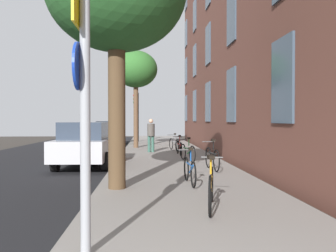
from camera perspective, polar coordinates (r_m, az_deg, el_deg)
name	(u,v)px	position (r m, az deg, el deg)	size (l,w,h in m)	color
ground_plane	(90,157)	(16.45, -12.64, -5.00)	(41.80, 41.80, 0.00)	#332D28
road_asphalt	(43,157)	(16.91, -19.71, -4.86)	(7.00, 38.00, 0.01)	black
sidewalk	(166,155)	(16.28, -0.33, -4.83)	(4.20, 38.00, 0.12)	gray
sign_post	(83,90)	(4.21, -13.72, 5.75)	(0.16, 0.60, 3.31)	gray
traffic_light	(137,108)	(25.97, -5.15, 2.92)	(0.43, 0.24, 3.60)	black
tree_far	(136,70)	(20.34, -5.28, 9.08)	(2.48, 2.48, 5.57)	brown
bicycle_0	(211,187)	(6.38, 7.04, -9.94)	(0.53, 1.73, 0.97)	black
bicycle_1	(190,170)	(8.71, 3.57, -7.16)	(0.42, 1.62, 0.92)	black
bicycle_2	(212,158)	(11.22, 7.24, -5.19)	(0.42, 1.65, 0.98)	black
bicycle_3	(188,152)	(13.51, 3.21, -4.23)	(0.54, 1.65, 0.93)	black
bicycle_4	(179,147)	(15.88, 1.85, -3.48)	(0.42, 1.69, 0.91)	black
bicycle_5	(174,144)	(18.26, 1.02, -2.91)	(0.54, 1.61, 0.90)	black
pedestrian_0	(151,133)	(17.29, -2.80, -1.17)	(0.50, 0.50, 1.65)	#33594C
car_0	(87,144)	(13.16, -13.16, -2.82)	(1.92, 4.25, 1.62)	#B7B7BC
car_1	(109,132)	(24.74, -9.60, -1.04)	(1.80, 3.93, 1.62)	#19662D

